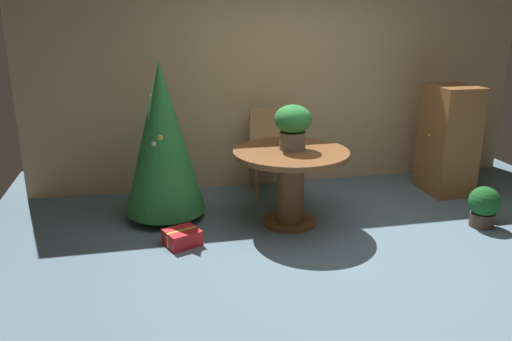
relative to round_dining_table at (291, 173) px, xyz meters
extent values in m
plane|color=slate|center=(0.27, -0.86, -0.54)|extent=(6.60, 6.60, 0.00)
cube|color=tan|center=(0.27, 1.34, 0.76)|extent=(6.00, 0.10, 2.60)
cylinder|color=brown|center=(0.00, 0.00, -0.52)|extent=(0.53, 0.53, 0.04)
cylinder|color=brown|center=(0.00, 0.00, -0.16)|extent=(0.27, 0.27, 0.67)
cylinder|color=brown|center=(0.00, 0.00, 0.20)|extent=(1.13, 1.13, 0.05)
cylinder|color=#665B51|center=(0.02, 0.04, 0.31)|extent=(0.25, 0.25, 0.17)
ellipsoid|color=#287533|center=(0.02, 0.04, 0.53)|extent=(0.36, 0.36, 0.27)
sphere|color=red|center=(0.02, 0.16, 0.54)|extent=(0.06, 0.06, 0.06)
sphere|color=red|center=(0.14, 0.09, 0.57)|extent=(0.07, 0.07, 0.07)
cylinder|color=#B27F4C|center=(0.20, 0.67, -0.31)|extent=(0.04, 0.04, 0.46)
cylinder|color=#B27F4C|center=(-0.20, 0.67, -0.31)|extent=(0.04, 0.04, 0.46)
cylinder|color=#B27F4C|center=(0.20, 1.06, -0.31)|extent=(0.04, 0.04, 0.46)
cylinder|color=#B27F4C|center=(-0.20, 1.06, -0.31)|extent=(0.04, 0.04, 0.46)
cube|color=#B27F4C|center=(0.00, 0.87, -0.05)|extent=(0.44, 0.43, 0.05)
cube|color=#B27F4C|center=(0.00, 1.06, 0.21)|extent=(0.39, 0.05, 0.48)
cylinder|color=brown|center=(-1.20, 0.42, -0.49)|extent=(0.10, 0.10, 0.09)
cone|color=#287533|center=(-1.20, 0.42, 0.31)|extent=(0.81, 0.81, 1.52)
sphere|color=red|center=(-1.30, 0.23, 0.14)|extent=(0.06, 0.06, 0.06)
sphere|color=gold|center=(-1.02, 0.65, -0.20)|extent=(0.05, 0.05, 0.05)
sphere|color=#2D51A8|center=(-0.96, 0.63, -0.14)|extent=(0.06, 0.06, 0.06)
sphere|color=gold|center=(-1.28, 0.46, 0.72)|extent=(0.06, 0.06, 0.06)
sphere|color=red|center=(-1.32, 0.61, 0.25)|extent=(0.06, 0.06, 0.06)
sphere|color=silver|center=(-1.29, 0.25, 0.30)|extent=(0.06, 0.06, 0.06)
sphere|color=silver|center=(-1.30, 0.59, 0.26)|extent=(0.07, 0.07, 0.07)
sphere|color=gold|center=(-1.23, 0.25, 0.36)|extent=(0.06, 0.06, 0.06)
cube|color=red|center=(-1.10, -0.26, -0.46)|extent=(0.37, 0.36, 0.14)
cube|color=gold|center=(-1.10, -0.26, -0.46)|extent=(0.29, 0.14, 0.15)
cube|color=brown|center=(2.05, 0.57, 0.09)|extent=(0.47, 0.62, 1.25)
sphere|color=#B29338|center=(1.81, 0.57, 0.15)|extent=(0.04, 0.04, 0.04)
cylinder|color=#4C382D|center=(1.85, -0.47, -0.47)|extent=(0.24, 0.24, 0.14)
sphere|color=#195623|center=(1.85, -0.47, -0.28)|extent=(0.30, 0.30, 0.30)
camera|label=1|loc=(-1.35, -4.60, 1.52)|focal=35.98mm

